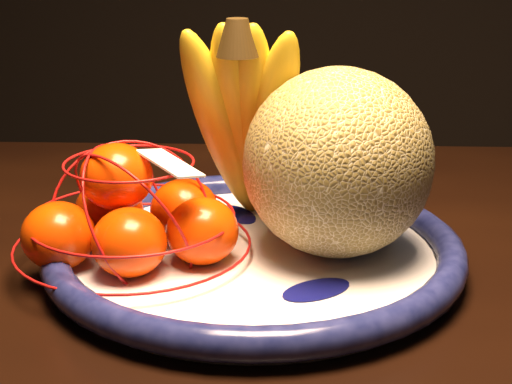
# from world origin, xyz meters

# --- Properties ---
(dining_table) EXTENTS (1.52, 1.02, 0.71)m
(dining_table) POSITION_xyz_m (0.01, 0.09, 0.64)
(dining_table) COLOR black
(dining_table) RESTS_ON ground
(fruit_bowl) EXTENTS (0.39, 0.39, 0.03)m
(fruit_bowl) POSITION_xyz_m (-0.17, 0.06, 0.73)
(fruit_bowl) COLOR white
(fruit_bowl) RESTS_ON dining_table
(cantaloupe) EXTENTS (0.17, 0.17, 0.17)m
(cantaloupe) POSITION_xyz_m (-0.10, 0.08, 0.81)
(cantaloupe) COLOR olive
(cantaloupe) RESTS_ON fruit_bowl
(banana_bunch) EXTENTS (0.15, 0.14, 0.23)m
(banana_bunch) POSITION_xyz_m (-0.19, 0.13, 0.84)
(banana_bunch) COLOR gold
(banana_bunch) RESTS_ON fruit_bowl
(mandarin_bag) EXTENTS (0.24, 0.24, 0.14)m
(mandarin_bag) POSITION_xyz_m (-0.28, 0.04, 0.76)
(mandarin_bag) COLOR #FF3F00
(mandarin_bag) RESTS_ON fruit_bowl
(price_tag) EXTENTS (0.07, 0.07, 0.01)m
(price_tag) POSITION_xyz_m (-0.24, 0.03, 0.82)
(price_tag) COLOR white
(price_tag) RESTS_ON mandarin_bag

